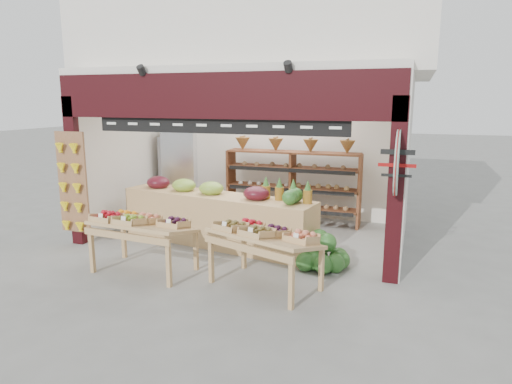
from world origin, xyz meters
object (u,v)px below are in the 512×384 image
(refrigerator, at_px, (180,171))
(watermelon_pile, at_px, (323,256))
(back_shelving, at_px, (293,172))
(cardboard_stack, at_px, (185,219))
(display_table_left, at_px, (139,223))
(display_table_right, at_px, (263,234))
(mid_counter, at_px, (216,217))

(refrigerator, xyz_separation_m, watermelon_pile, (3.93, -2.67, -0.74))
(back_shelving, distance_m, cardboard_stack, 2.46)
(display_table_left, relative_size, watermelon_pile, 1.97)
(watermelon_pile, bearing_deg, cardboard_stack, 159.84)
(refrigerator, distance_m, display_table_right, 4.86)
(refrigerator, relative_size, cardboard_stack, 1.89)
(mid_counter, distance_m, display_table_left, 1.68)
(display_table_left, bearing_deg, refrigerator, 109.09)
(display_table_right, bearing_deg, refrigerator, 131.99)
(cardboard_stack, distance_m, mid_counter, 1.09)
(back_shelving, distance_m, refrigerator, 2.76)
(cardboard_stack, bearing_deg, watermelon_pile, -20.16)
(display_table_left, xyz_separation_m, watermelon_pile, (2.66, 0.99, -0.55))
(cardboard_stack, distance_m, display_table_right, 3.12)
(back_shelving, relative_size, refrigerator, 1.52)
(refrigerator, relative_size, watermelon_pile, 2.38)
(display_table_left, distance_m, watermelon_pile, 2.89)
(back_shelving, height_order, refrigerator, refrigerator)
(cardboard_stack, xyz_separation_m, watermelon_pile, (2.99, -1.10, -0.05))
(display_table_left, xyz_separation_m, display_table_right, (1.98, 0.06, -0.00))
(back_shelving, bearing_deg, display_table_right, -81.87)
(mid_counter, bearing_deg, refrigerator, 131.31)
(mid_counter, relative_size, display_table_right, 2.22)
(cardboard_stack, bearing_deg, display_table_right, -41.38)
(refrigerator, distance_m, display_table_left, 3.89)
(back_shelving, distance_m, mid_counter, 2.25)
(refrigerator, relative_size, mid_counter, 0.50)
(display_table_right, bearing_deg, cardboard_stack, 138.62)
(refrigerator, distance_m, cardboard_stack, 1.96)
(mid_counter, distance_m, watermelon_pile, 2.17)
(back_shelving, bearing_deg, watermelon_pile, -65.08)
(back_shelving, xyz_separation_m, refrigerator, (-2.75, 0.13, -0.14))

